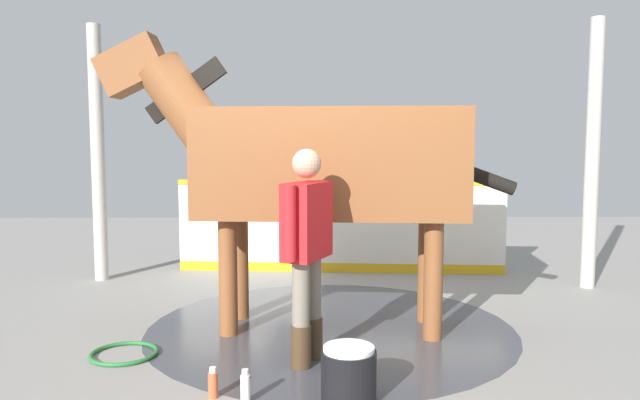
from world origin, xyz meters
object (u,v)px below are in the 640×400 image
(handler, at_px, (307,242))
(hose_coil, at_px, (124,353))
(bottle_spray, at_px, (213,384))
(bottle_shampoo, at_px, (245,388))
(wash_bucket, at_px, (349,374))
(horse, at_px, (317,162))

(handler, height_order, hose_coil, handler)
(bottle_spray, bearing_deg, bottle_shampoo, -21.27)
(wash_bucket, distance_m, bottle_spray, 0.88)
(bottle_shampoo, xyz_separation_m, bottle_spray, (-0.22, 0.09, -0.01))
(handler, xyz_separation_m, hose_coil, (-1.42, 0.17, -0.90))
(wash_bucket, height_order, hose_coil, wash_bucket)
(hose_coil, bearing_deg, wash_bucket, -26.53)
(horse, xyz_separation_m, hose_coil, (-1.50, -0.70, -1.46))
(handler, height_order, wash_bucket, handler)
(handler, bearing_deg, wash_bucket, -43.76)
(handler, distance_m, bottle_shampoo, 1.14)
(wash_bucket, height_order, bottle_shampoo, wash_bucket)
(wash_bucket, bearing_deg, horse, 97.04)
(wash_bucket, bearing_deg, bottle_spray, 175.69)
(horse, height_order, bottle_spray, horse)
(handler, relative_size, bottle_shampoo, 7.27)
(hose_coil, bearing_deg, bottle_shampoo, -39.81)
(wash_bucket, distance_m, bottle_shampoo, 0.66)
(horse, height_order, hose_coil, horse)
(horse, bearing_deg, bottle_spray, 69.74)
(horse, distance_m, bottle_spray, 2.14)
(bottle_spray, height_order, hose_coil, bottle_spray)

